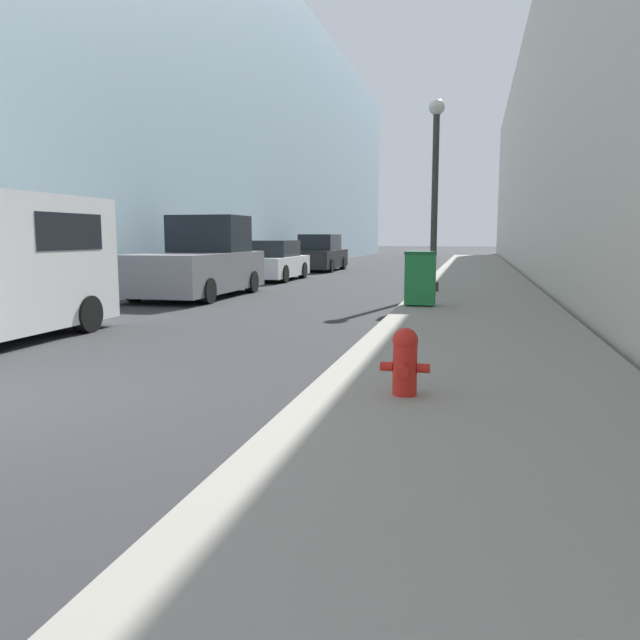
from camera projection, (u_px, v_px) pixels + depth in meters
name	position (u px, v px, depth m)	size (l,w,h in m)	color
sidewalk_right	(477.00, 281.00, 22.06)	(3.48, 60.00, 0.13)	gray
building_left_glass	(179.00, 133.00, 32.46)	(12.00, 60.00, 13.96)	#99B7C6
fire_hydrant	(405.00, 360.00, 5.99)	(0.48, 0.36, 0.66)	red
trash_bin	(420.00, 278.00, 13.73)	(0.66, 0.61, 1.20)	#1E7538
lamppost	(435.00, 184.00, 17.07)	(0.43, 0.43, 5.19)	#2D332D
pickup_truck	(200.00, 263.00, 17.14)	(2.23, 5.07, 2.23)	slate
parked_sedan_near	(272.00, 262.00, 23.49)	(1.91, 4.23, 1.49)	silver
parked_sedan_far	(320.00, 254.00, 29.97)	(1.88, 4.66, 1.74)	black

